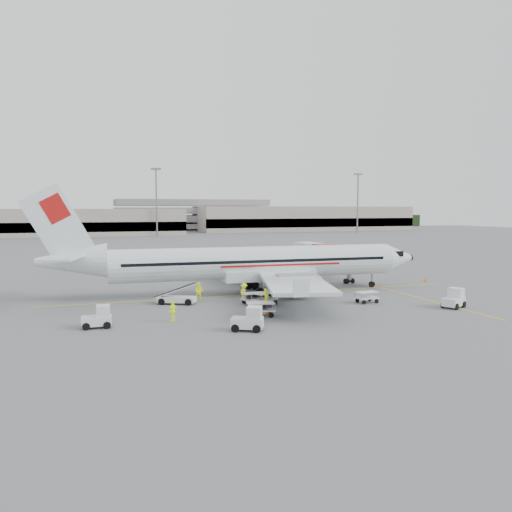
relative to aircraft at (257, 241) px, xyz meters
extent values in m
plane|color=#56595B|center=(0.21, -0.91, -5.49)|extent=(360.00, 360.00, 0.00)
cube|color=yellow|center=(0.21, -0.91, -5.48)|extent=(44.00, 0.20, 0.01)
cube|color=yellow|center=(14.21, -8.91, -5.48)|extent=(0.20, 20.00, 0.01)
cone|color=orange|center=(22.14, 1.22, -5.16)|extent=(0.40, 0.40, 0.65)
cone|color=orange|center=(1.98, 16.45, -5.14)|extent=(0.43, 0.43, 0.70)
cone|color=orange|center=(-2.87, -10.85, -5.21)|extent=(0.35, 0.35, 0.57)
imported|color=#DDF515|center=(-1.84, -7.79, -4.62)|extent=(0.75, 0.72, 1.73)
imported|color=#DDF515|center=(-6.77, -2.41, -4.60)|extent=(1.02, 0.89, 1.78)
imported|color=#DDF515|center=(-2.87, -4.43, -4.59)|extent=(0.96, 1.30, 1.79)
imported|color=#DDF515|center=(-10.67, -10.62, -4.66)|extent=(1.01, 0.94, 1.66)
camera|label=1|loc=(-16.89, -49.10, 3.25)|focal=35.00mm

